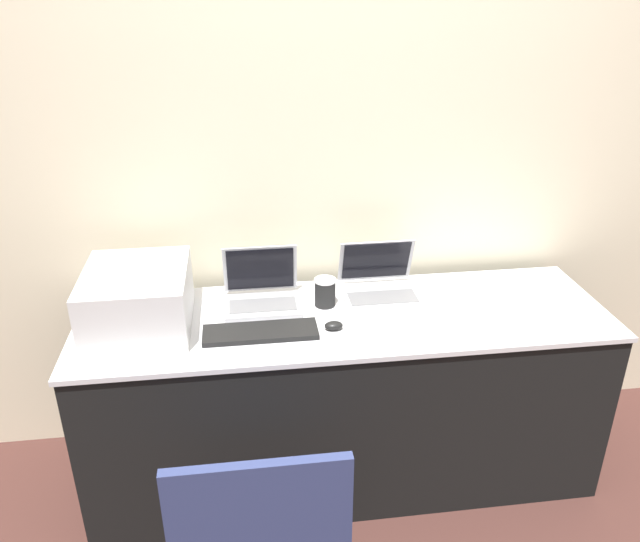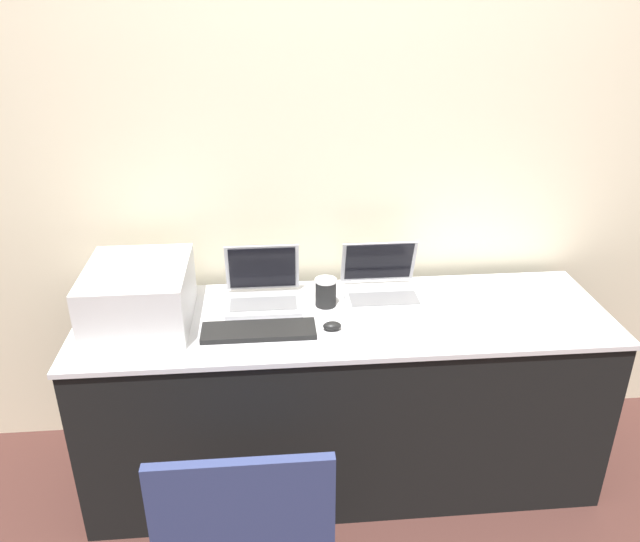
% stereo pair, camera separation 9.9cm
% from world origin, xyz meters
% --- Properties ---
extents(ground_plane, '(14.00, 14.00, 0.00)m').
position_xyz_m(ground_plane, '(0.00, 0.00, 0.00)').
color(ground_plane, '#472823').
extents(wall_back, '(8.00, 0.05, 2.60)m').
position_xyz_m(wall_back, '(0.00, 0.71, 1.30)').
color(wall_back, beige).
rests_on(wall_back, ground_plane).
extents(table, '(2.07, 0.63, 0.78)m').
position_xyz_m(table, '(0.00, 0.30, 0.39)').
color(table, black).
rests_on(table, ground_plane).
extents(printer, '(0.37, 0.44, 0.23)m').
position_xyz_m(printer, '(-0.78, 0.32, 0.90)').
color(printer, silver).
rests_on(printer, table).
extents(laptop_left, '(0.30, 0.24, 0.22)m').
position_xyz_m(laptop_left, '(-0.32, 0.44, 0.83)').
color(laptop_left, '#B7B7BC').
rests_on(laptop_left, table).
extents(laptop_right, '(0.31, 0.28, 0.21)m').
position_xyz_m(laptop_right, '(0.17, 0.45, 0.83)').
color(laptop_right, '#B7B7BC').
rests_on(laptop_right, table).
extents(external_keyboard, '(0.42, 0.14, 0.02)m').
position_xyz_m(external_keyboard, '(-0.33, 0.20, 0.79)').
color(external_keyboard, black).
rests_on(external_keyboard, table).
extents(coffee_cup, '(0.09, 0.09, 0.11)m').
position_xyz_m(coffee_cup, '(-0.07, 0.39, 0.84)').
color(coffee_cup, black).
rests_on(coffee_cup, table).
extents(mouse, '(0.07, 0.05, 0.03)m').
position_xyz_m(mouse, '(-0.06, 0.20, 0.79)').
color(mouse, black).
rests_on(mouse, table).
extents(chair, '(0.47, 0.43, 0.90)m').
position_xyz_m(chair, '(-0.38, -0.50, 0.53)').
color(chair, navy).
rests_on(chair, ground_plane).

